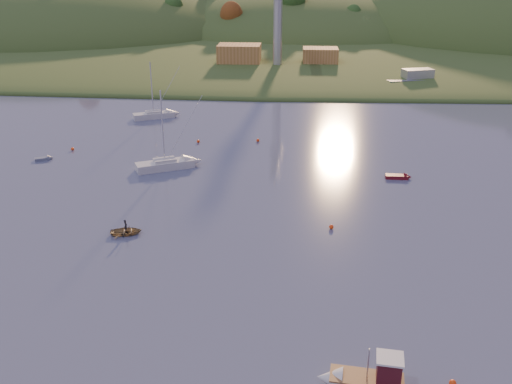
# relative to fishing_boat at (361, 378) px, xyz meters

# --- Properties ---
(far_shore) EXTENTS (620.00, 220.00, 1.50)m
(far_shore) POSITION_rel_fishing_boat_xyz_m (-12.01, 224.95, -0.84)
(far_shore) COLOR #2E4B1E
(far_shore) RESTS_ON ground
(shore_slope) EXTENTS (640.00, 150.00, 7.00)m
(shore_slope) POSITION_rel_fishing_boat_xyz_m (-12.01, 159.95, -0.84)
(shore_slope) COLOR #2E4B1E
(shore_slope) RESTS_ON ground
(hill_left) EXTENTS (170.00, 140.00, 44.00)m
(hill_left) POSITION_rel_fishing_boat_xyz_m (-102.01, 194.95, -0.84)
(hill_left) COLOR #2E4B1E
(hill_left) RESTS_ON ground
(hill_center) EXTENTS (140.00, 120.00, 36.00)m
(hill_center) POSITION_rel_fishing_boat_xyz_m (-2.01, 204.95, -0.84)
(hill_center) COLOR #2E4B1E
(hill_center) RESTS_ON ground
(hillside_trees) EXTENTS (280.00, 50.00, 32.00)m
(hillside_trees) POSITION_rel_fishing_boat_xyz_m (-12.01, 179.95, -0.84)
(hillside_trees) COLOR #264E1C
(hillside_trees) RESTS_ON ground
(wharf) EXTENTS (42.00, 16.00, 2.40)m
(wharf) POSITION_rel_fishing_boat_xyz_m (-7.01, 116.95, 0.36)
(wharf) COLOR slate
(wharf) RESTS_ON ground
(shed_west) EXTENTS (11.00, 8.00, 4.80)m
(shed_west) POSITION_rel_fishing_boat_xyz_m (-20.01, 117.95, 3.96)
(shed_west) COLOR #A87238
(shed_west) RESTS_ON wharf
(shed_east) EXTENTS (9.00, 7.00, 4.00)m
(shed_east) POSITION_rel_fishing_boat_xyz_m (0.99, 118.95, 3.56)
(shed_east) COLOR #A87238
(shed_east) RESTS_ON wharf
(dock_crane) EXTENTS (3.20, 28.00, 20.30)m
(dock_crane) POSITION_rel_fishing_boat_xyz_m (-10.01, 113.34, 16.34)
(dock_crane) COLOR #B7B7BC
(dock_crane) RESTS_ON wharf
(fishing_boat) EXTENTS (6.12, 2.56, 3.79)m
(fishing_boat) POSITION_rel_fishing_boat_xyz_m (0.00, 0.00, 0.00)
(fishing_boat) COLOR white
(fishing_boat) RESTS_ON ground
(sailboat_near) EXTENTS (8.36, 5.77, 11.26)m
(sailboat_near) POSITION_rel_fishing_boat_xyz_m (-23.28, 43.10, -0.11)
(sailboat_near) COLOR silver
(sailboat_near) RESTS_ON ground
(sailboat_far) EXTENTS (7.78, 5.15, 10.43)m
(sailboat_far) POSITION_rel_fishing_boat_xyz_m (-31.50, 70.47, -0.15)
(sailboat_far) COLOR silver
(sailboat_far) RESTS_ON ground
(canoe) EXTENTS (3.79, 3.06, 0.69)m
(canoe) POSITION_rel_fishing_boat_xyz_m (-22.93, 22.29, -0.49)
(canoe) COLOR olive
(canoe) RESTS_ON ground
(paddler) EXTENTS (0.46, 0.59, 1.46)m
(paddler) POSITION_rel_fishing_boat_xyz_m (-22.93, 22.29, -0.11)
(paddler) COLOR black
(paddler) RESTS_ON ground
(red_tender) EXTENTS (3.51, 1.27, 1.19)m
(red_tender) POSITION_rel_fishing_boat_xyz_m (9.59, 41.57, -0.59)
(red_tender) COLOR maroon
(red_tender) RESTS_ON ground
(grey_dinghy) EXTENTS (2.76, 2.01, 0.97)m
(grey_dinghy) POSITION_rel_fishing_boat_xyz_m (-41.76, 45.80, -0.64)
(grey_dinghy) COLOR slate
(grey_dinghy) RESTS_ON ground
(work_vessel) EXTENTS (16.89, 10.14, 4.09)m
(work_vessel) POSITION_rel_fishing_boat_xyz_m (22.99, 102.95, 0.62)
(work_vessel) COLOR #4F5668
(work_vessel) RESTS_ON ground
(buoy_0) EXTENTS (0.50, 0.50, 0.50)m
(buoy_0) POSITION_rel_fishing_boat_xyz_m (6.43, 0.61, -0.59)
(buoy_0) COLOR #FF400D
(buoy_0) RESTS_ON ground
(buoy_1) EXTENTS (0.50, 0.50, 0.50)m
(buoy_1) POSITION_rel_fishing_boat_xyz_m (-0.73, 25.17, -0.59)
(buoy_1) COLOR #FF400D
(buoy_1) RESTS_ON ground
(buoy_2) EXTENTS (0.50, 0.50, 0.50)m
(buoy_2) POSITION_rel_fishing_boat_xyz_m (-39.50, 50.36, -0.59)
(buoy_2) COLOR #FF400D
(buoy_2) RESTS_ON ground
(buoy_3) EXTENTS (0.50, 0.50, 0.50)m
(buoy_3) POSITION_rel_fishing_boat_xyz_m (-20.63, 55.78, -0.59)
(buoy_3) COLOR #FF400D
(buoy_3) RESTS_ON ground
(buoy_4) EXTENTS (0.50, 0.50, 0.50)m
(buoy_4) POSITION_rel_fishing_boat_xyz_m (-11.02, 56.98, -0.59)
(buoy_4) COLOR #FF400D
(buoy_4) RESTS_ON ground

